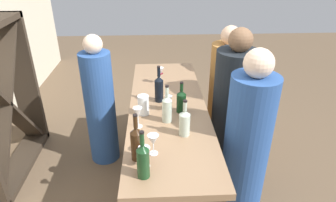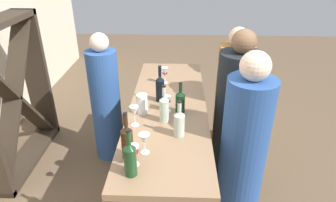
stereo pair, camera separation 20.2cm
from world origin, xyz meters
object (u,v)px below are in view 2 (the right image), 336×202
object	(u,v)px
wine_bottle_far_right_near_black	(160,88)
person_right_guest	(232,96)
wine_bottle_rightmost_dark_green	(180,101)
wine_glass_near_right	(144,139)
wine_glass_far_left	(133,152)
person_center_guest	(242,158)
wine_rack	(13,98)
wine_bottle_second_left_amber_brown	(127,141)
person_left_guest	(235,120)
wine_glass_far_center	(134,112)
wine_bottle_leftmost_olive_green	(130,158)
water_pitcher	(142,104)
person_server_behind	(106,103)
wine_bottle_center_clear_pale	(179,123)
wine_glass_near_center	(165,72)
wine_glass_near_left	(168,101)
wine_bottle_second_right_clear_pale	(164,108)

from	to	relation	value
wine_bottle_far_right_near_black	person_right_guest	xyz separation A→B (m)	(0.72, -0.79, -0.43)
wine_bottle_rightmost_dark_green	wine_glass_near_right	size ratio (longest dim) A/B	1.85
wine_glass_far_left	person_center_guest	size ratio (longest dim) A/B	0.09
wine_rack	wine_bottle_second_left_amber_brown	world-z (taller)	wine_rack
person_left_guest	wine_glass_far_center	bearing A→B (deg)	21.39
wine_bottle_leftmost_olive_green	water_pitcher	bearing A→B (deg)	1.27
wine_bottle_rightmost_dark_green	person_server_behind	distance (m)	1.13
wine_bottle_center_clear_pale	wine_bottle_rightmost_dark_green	xyz separation A→B (m)	(0.34, -0.01, -0.01)
person_center_guest	wine_glass_far_center	bearing A→B (deg)	-13.14
wine_glass_near_right	water_pitcher	size ratio (longest dim) A/B	0.88
water_pitcher	person_left_guest	bearing A→B (deg)	-69.98
wine_glass_near_center	wine_glass_far_left	world-z (taller)	wine_glass_near_center
water_pitcher	person_server_behind	world-z (taller)	person_server_behind
wine_bottle_leftmost_olive_green	wine_bottle_far_right_near_black	size ratio (longest dim) A/B	0.96
wine_bottle_center_clear_pale	wine_bottle_far_right_near_black	xyz separation A→B (m)	(0.55, 0.17, 0.02)
wine_rack	wine_glass_near_left	world-z (taller)	wine_rack
wine_rack	wine_bottle_leftmost_olive_green	distance (m)	1.98
wine_bottle_second_right_clear_pale	person_server_behind	xyz separation A→B (m)	(0.82, 0.69, -0.41)
wine_bottle_center_clear_pale	wine_glass_far_left	xyz separation A→B (m)	(-0.35, 0.29, -0.01)
wine_bottle_center_clear_pale	water_pitcher	xyz separation A→B (m)	(0.32, 0.31, -0.02)
wine_glass_near_left	person_center_guest	distance (m)	0.75
wine_rack	wine_bottle_second_right_clear_pale	xyz separation A→B (m)	(-0.68, -1.63, 0.29)
wine_bottle_second_right_clear_pale	wine_glass_far_center	distance (m)	0.24
wine_glass_near_center	wine_glass_near_right	world-z (taller)	wine_glass_near_center
water_pitcher	wine_glass_near_center	bearing A→B (deg)	-14.11
wine_glass_near_center	wine_glass_near_right	size ratio (longest dim) A/B	1.14
person_center_guest	person_right_guest	world-z (taller)	person_center_guest
wine_glass_near_right	person_server_behind	world-z (taller)	person_server_behind
wine_rack	wine_bottle_rightmost_dark_green	distance (m)	1.85
wine_glass_near_right	wine_bottle_far_right_near_black	bearing A→B (deg)	-4.18
wine_glass_near_left	wine_bottle_second_left_amber_brown	bearing A→B (deg)	159.24
wine_glass_near_right	person_server_behind	distance (m)	1.42
wine_bottle_second_right_clear_pale	person_right_guest	bearing A→B (deg)	-34.46
wine_glass_near_center	wine_bottle_far_right_near_black	bearing A→B (deg)	176.60
wine_bottle_second_left_amber_brown	wine_glass_far_center	distance (m)	0.39
wine_glass_near_left	wine_glass_near_center	world-z (taller)	wine_glass_near_center
wine_bottle_rightmost_dark_green	wine_bottle_center_clear_pale	bearing A→B (deg)	178.87
wine_glass_far_center	person_center_guest	world-z (taller)	person_center_guest
wine_glass_near_right	wine_glass_far_center	distance (m)	0.36
wine_glass_far_left	person_center_guest	world-z (taller)	person_center_guest
wine_bottle_rightmost_dark_green	wine_glass_near_right	distance (m)	0.61
wine_glass_near_left	person_server_behind	bearing A→B (deg)	47.13
wine_rack	person_center_guest	size ratio (longest dim) A/B	0.99
wine_bottle_leftmost_olive_green	wine_glass_near_left	xyz separation A→B (m)	(0.80, -0.19, -0.02)
wine_bottle_center_clear_pale	wine_glass_near_right	distance (m)	0.32
wine_glass_near_left	person_right_guest	size ratio (longest dim) A/B	0.10
wine_glass_near_left	wine_glass_far_left	bearing A→B (deg)	165.16
wine_bottle_leftmost_olive_green	wine_bottle_rightmost_dark_green	size ratio (longest dim) A/B	1.18
person_server_behind	wine_glass_far_left	bearing A→B (deg)	-91.84
wine_bottle_far_right_near_black	wine_glass_near_center	distance (m)	0.40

